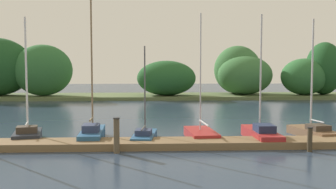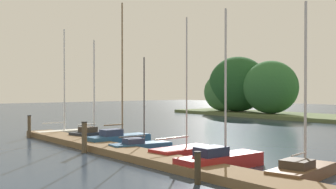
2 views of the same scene
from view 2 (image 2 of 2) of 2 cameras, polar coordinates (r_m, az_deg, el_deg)
name	(u,v)px [view 2 (image 2 of 2)]	position (r m, az deg, el deg)	size (l,w,h in m)	color
dock_pier	(153,158)	(19.33, -1.99, -8.65)	(28.10, 1.80, 0.35)	brown
sailboat_0	(63,130)	(31.11, -14.02, -4.72)	(0.99, 3.79, 7.59)	silver
sailboat_1	(93,133)	(28.30, -10.17, -5.19)	(1.95, 3.10, 6.58)	#232833
sailboat_2	(120,137)	(25.32, -6.56, -5.81)	(1.30, 4.20, 8.47)	#285684
sailboat_3	(142,145)	(22.80, -3.60, -6.90)	(1.40, 3.57, 5.04)	#285684
sailboat_4	(185,151)	(20.69, 2.35, -7.68)	(1.63, 3.69, 6.83)	maroon
sailboat_5	(222,159)	(17.95, 7.35, -8.69)	(1.21, 4.45, 6.72)	maroon
sailboat_6	(303,169)	(16.68, 17.87, -9.59)	(1.93, 3.83, 6.62)	brown
mooring_piling_0	(29,126)	(30.11, -18.30, -4.13)	(0.26, 0.26, 1.54)	brown
mooring_piling_1	(84,137)	(22.41, -11.28, -5.68)	(0.31, 0.31, 1.63)	brown
mooring_piling_2	(198,168)	(14.97, 4.04, -9.87)	(0.26, 0.26, 1.15)	#3D3323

